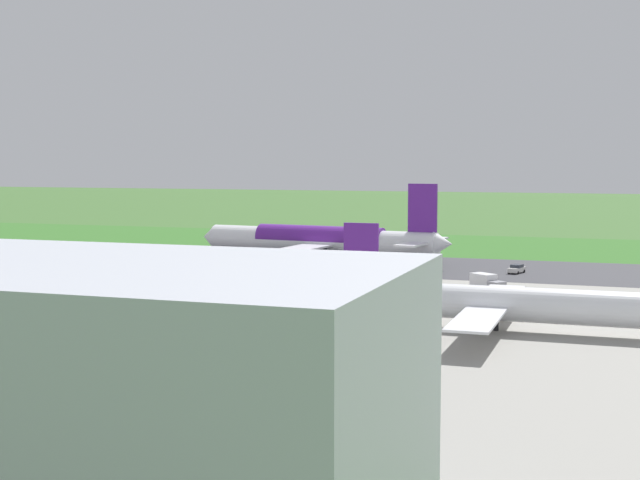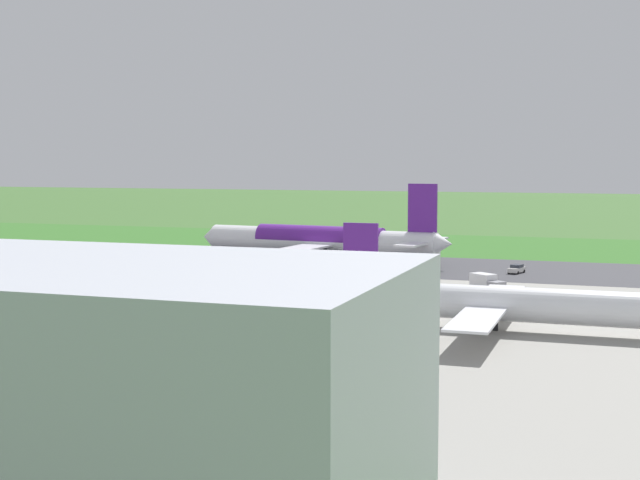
% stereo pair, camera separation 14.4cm
% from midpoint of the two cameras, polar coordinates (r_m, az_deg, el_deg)
% --- Properties ---
extents(ground_plane, '(800.00, 800.00, 0.00)m').
position_cam_midpoint_polar(ground_plane, '(180.12, -4.40, -1.29)').
color(ground_plane, '#3D662D').
extents(runway_asphalt, '(600.00, 34.04, 0.06)m').
position_cam_midpoint_polar(runway_asphalt, '(180.12, -4.40, -1.28)').
color(runway_asphalt, '#38383D').
rests_on(runway_asphalt, ground).
extents(apron_concrete, '(440.00, 110.00, 0.05)m').
position_cam_midpoint_polar(apron_concrete, '(129.54, -14.56, -3.95)').
color(apron_concrete, gray).
rests_on(apron_concrete, ground).
extents(grass_verge_foreground, '(600.00, 80.00, 0.04)m').
position_cam_midpoint_polar(grass_verge_foreground, '(210.63, -0.86, -0.34)').
color(grass_verge_foreground, '#346B27').
rests_on(grass_verge_foreground, ground).
extents(airliner_main, '(54.13, 44.40, 15.88)m').
position_cam_midpoint_polar(airliner_main, '(174.27, 0.14, -0.05)').
color(airliner_main, white).
rests_on(airliner_main, ground).
extents(airliner_parked_near, '(42.48, 34.65, 12.44)m').
position_cam_midpoint_polar(airliner_parked_near, '(106.96, 11.13, -3.96)').
color(airliner_parked_near, white).
rests_on(airliner_parked_near, ground).
extents(airliner_parked_mid, '(45.73, 37.47, 13.34)m').
position_cam_midpoint_polar(airliner_parked_mid, '(127.85, -19.28, -2.56)').
color(airliner_parked_mid, white).
rests_on(airliner_parked_mid, ground).
extents(service_truck_baggage, '(5.95, 5.35, 2.65)m').
position_cam_midpoint_polar(service_truck_baggage, '(139.34, 10.66, -2.67)').
color(service_truck_baggage, gray).
rests_on(service_truck_baggage, ground).
extents(service_car_followme, '(2.88, 4.53, 1.62)m').
position_cam_midpoint_polar(service_car_followme, '(162.03, 12.53, -1.82)').
color(service_car_followme, silver).
rests_on(service_car_followme, ground).
extents(no_stopping_sign, '(0.60, 0.10, 2.69)m').
position_cam_midpoint_polar(no_stopping_sign, '(204.15, 4.31, -0.08)').
color(no_stopping_sign, slate).
rests_on(no_stopping_sign, ground).
extents(traffic_cone_orange, '(0.40, 0.40, 0.55)m').
position_cam_midpoint_polar(traffic_cone_orange, '(209.61, 3.50, -0.30)').
color(traffic_cone_orange, orange).
rests_on(traffic_cone_orange, ground).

